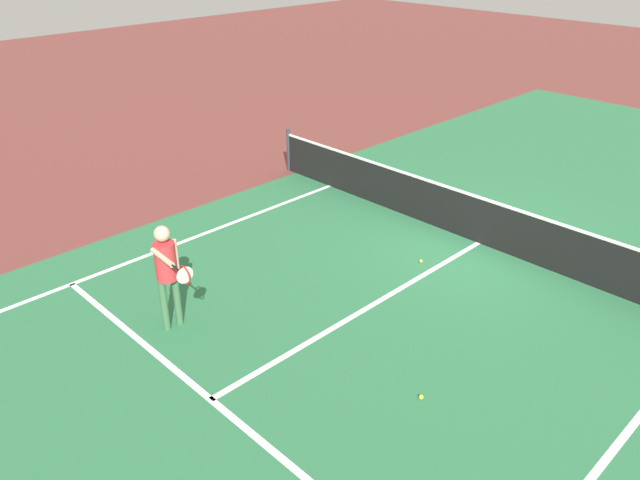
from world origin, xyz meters
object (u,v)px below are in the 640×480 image
player_near (167,266)px  tennis_ball_near_net (421,261)px  tennis_ball_mid_court (421,397)px  net (482,220)px

player_near → tennis_ball_near_net: bearing=71.7°
player_near → tennis_ball_mid_court: 4.10m
player_near → tennis_ball_near_net: size_ratio=26.32×
player_near → tennis_ball_near_net: (1.45, 4.38, -1.05)m
player_near → tennis_ball_mid_court: player_near is taller
tennis_ball_mid_court → tennis_ball_near_net: bearing=127.3°
tennis_ball_mid_court → player_near: bearing=-158.9°
tennis_ball_mid_court → net: bearing=113.8°
tennis_ball_near_net → tennis_ball_mid_court: bearing=-52.7°
player_near → tennis_ball_near_net: player_near is taller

